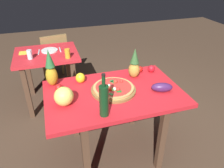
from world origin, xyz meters
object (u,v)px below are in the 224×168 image
Objects in this scene: pizza at (114,88)px; melon at (64,96)px; dinner_plate at (50,50)px; tomato_beside_pepper at (140,69)px; pizza_board at (114,90)px; fork_utensil at (39,52)px; napkin_folded at (25,53)px; drinking_glass_juice at (67,54)px; background_table at (48,63)px; tomato_near_board at (151,69)px; drinking_glass_water at (30,55)px; wine_bottle at (104,100)px; dining_chair at (55,56)px; pineapple_left at (51,70)px; knife_utensil at (60,50)px; display_table at (114,100)px; bell_pepper at (80,78)px; eggplant at (162,87)px; tomato_at_corner at (59,88)px; pineapple_right at (134,65)px.

melon is at bearing -170.42° from pizza.
tomato_beside_pepper is at bearing -45.49° from dinner_plate.
pizza_board is 2.37× the size of fork_utensil.
napkin_folded is at bearing 142.26° from tomato_beside_pepper.
fork_utensil is (-0.14, 0.00, -0.00)m from dinner_plate.
drinking_glass_juice reaches higher than tomato_beside_pepper.
background_table is at bearing 94.93° from melon.
tomato_near_board is 0.35× the size of dinner_plate.
napkin_folded is at bearing 109.21° from drinking_glass_water.
drinking_glass_juice is at bearing -56.15° from dinner_plate.
pizza_board is 0.39m from wine_bottle.
dining_chair is 12.58× the size of tomato_beside_pepper.
dining_chair is 0.63m from fork_utensil.
melon is at bearing -85.07° from background_table.
wine_bottle is 2.24× the size of melon.
pizza_board is 3.58× the size of drinking_glass_juice.
pineapple_left is 0.95m from tomato_beside_pepper.
background_table is 0.32m from napkin_folded.
drinking_glass_water is (-1.17, 0.74, 0.02)m from tomato_beside_pepper.
knife_utensil is at bearing 88.67° from dining_chair.
fork_utensil is (-0.66, 1.24, 0.10)m from display_table.
tomato_near_board is 0.43× the size of knife_utensil.
pineapple_left is at bearing 77.18° from dining_chair.
drinking_glass_water is (-0.23, 0.74, -0.11)m from pineapple_left.
napkin_folded is (-0.58, 0.99, -0.04)m from bell_pepper.
eggplant reaches higher than tomato_at_corner.
pizza is 0.58m from tomato_near_board.
pizza is 0.46m from eggplant.
drinking_glass_juice is (0.23, 0.63, -0.11)m from pineapple_left.
eggplant is at bearing -17.88° from tomato_at_corner.
dining_chair is 7.31× the size of drinking_glass_water.
tomato_at_corner is at bearing -155.24° from bell_pepper.
drinking_glass_juice is 0.38m from dinner_plate.
dining_chair is 1.81m from tomato_near_board.
pizza_board is at bearing -56.95° from fork_utensil.
display_table is at bearing 95.07° from dining_chair.
knife_utensil is at bearing 120.83° from eggplant.
pizza_board is at bearing 88.00° from pizza.
tomato_at_corner is at bearing -176.72° from pineapple_right.
wine_bottle is at bearing -39.40° from melon.
tomato_near_board is at bearing 77.69° from eggplant.
pineapple_right reaches higher than napkin_folded.
dining_chair reaches higher than background_table.
melon is 1.19× the size of napkin_folded.
knife_utensil is 0.46m from napkin_folded.
pineapple_right is 1.78× the size of fork_utensil.
fork_utensil is (-0.20, 1.31, -0.08)m from melon.
napkin_folded reaches higher than background_table.
pizza is 1.20× the size of pineapple_right.
tomato_beside_pepper is at bearing 110.93° from dining_chair.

